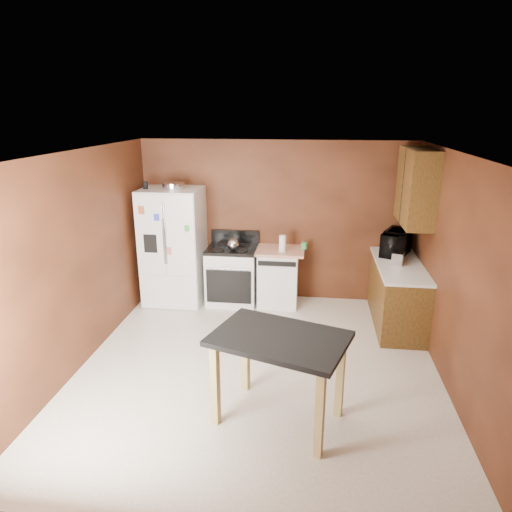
% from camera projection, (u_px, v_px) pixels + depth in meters
% --- Properties ---
extents(floor, '(4.50, 4.50, 0.00)m').
position_uv_depth(floor, '(258.00, 368.00, 5.40)').
color(floor, white).
rests_on(floor, ground).
extents(ceiling, '(4.50, 4.50, 0.00)m').
position_uv_depth(ceiling, '(258.00, 154.00, 4.64)').
color(ceiling, white).
rests_on(ceiling, ground).
extents(wall_back, '(4.20, 0.00, 4.20)m').
position_uv_depth(wall_back, '(275.00, 222.00, 7.14)').
color(wall_back, brown).
rests_on(wall_back, ground).
extents(wall_front, '(4.20, 0.00, 4.20)m').
position_uv_depth(wall_front, '(216.00, 387.00, 2.90)').
color(wall_front, brown).
rests_on(wall_front, ground).
extents(wall_left, '(0.00, 4.50, 4.50)m').
position_uv_depth(wall_left, '(78.00, 262.00, 5.27)').
color(wall_left, brown).
rests_on(wall_left, ground).
extents(wall_right, '(0.00, 4.50, 4.50)m').
position_uv_depth(wall_right, '(457.00, 278.00, 4.77)').
color(wall_right, brown).
rests_on(wall_right, ground).
extents(roasting_pan, '(0.35, 0.35, 0.09)m').
position_uv_depth(roasting_pan, '(174.00, 185.00, 6.80)').
color(roasting_pan, silver).
rests_on(roasting_pan, refrigerator).
extents(pen_cup, '(0.07, 0.07, 0.11)m').
position_uv_depth(pen_cup, '(145.00, 185.00, 6.75)').
color(pen_cup, black).
rests_on(pen_cup, refrigerator).
extents(kettle, '(0.18, 0.18, 0.18)m').
position_uv_depth(kettle, '(233.00, 244.00, 6.86)').
color(kettle, silver).
rests_on(kettle, gas_range).
extents(paper_towel, '(0.13, 0.13, 0.24)m').
position_uv_depth(paper_towel, '(282.00, 243.00, 6.83)').
color(paper_towel, white).
rests_on(paper_towel, dishwasher).
extents(green_canister, '(0.11, 0.11, 0.10)m').
position_uv_depth(green_canister, '(304.00, 246.00, 6.97)').
color(green_canister, green).
rests_on(green_canister, dishwasher).
extents(toaster, '(0.20, 0.27, 0.17)m').
position_uv_depth(toaster, '(398.00, 258.00, 6.25)').
color(toaster, silver).
rests_on(toaster, right_cabinets).
extents(microwave, '(0.60, 0.70, 0.32)m').
position_uv_depth(microwave, '(396.00, 244.00, 6.64)').
color(microwave, black).
rests_on(microwave, right_cabinets).
extents(refrigerator, '(0.90, 0.80, 1.80)m').
position_uv_depth(refrigerator, '(174.00, 246.00, 7.07)').
color(refrigerator, white).
rests_on(refrigerator, ground).
extents(gas_range, '(0.76, 0.68, 1.10)m').
position_uv_depth(gas_range, '(232.00, 274.00, 7.16)').
color(gas_range, white).
rests_on(gas_range, ground).
extents(dishwasher, '(0.78, 0.63, 0.89)m').
position_uv_depth(dishwasher, '(278.00, 276.00, 7.10)').
color(dishwasher, white).
rests_on(dishwasher, ground).
extents(right_cabinets, '(0.63, 1.58, 2.45)m').
position_uv_depth(right_cabinets, '(403.00, 263.00, 6.30)').
color(right_cabinets, brown).
rests_on(right_cabinets, ground).
extents(island, '(1.43, 1.17, 0.91)m').
position_uv_depth(island, '(279.00, 350.00, 4.30)').
color(island, black).
rests_on(island, ground).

